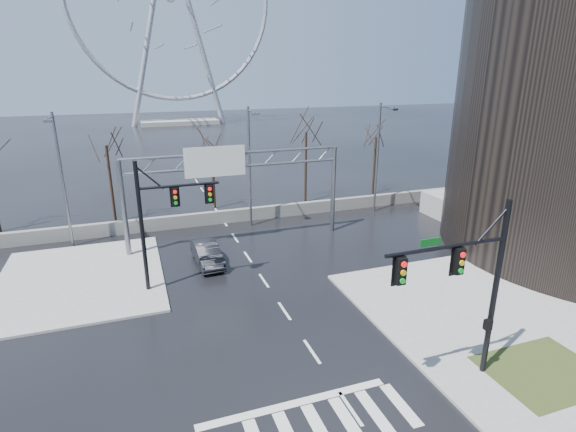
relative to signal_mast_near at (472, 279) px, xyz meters
name	(u,v)px	position (x,y,z in m)	size (l,w,h in m)	color
ground	(312,352)	(-5.14, 4.04, -4.87)	(260.00, 260.00, 0.00)	black
sidewalk_right_ext	(456,297)	(4.86, 6.04, -4.80)	(12.00, 10.00, 0.15)	gray
sidewalk_far	(81,279)	(-16.14, 16.04, -4.80)	(10.00, 12.00, 0.15)	gray
grass_strip	(544,372)	(3.86, -0.96, -4.72)	(5.00, 4.00, 0.02)	#243716
barrier_wall	(224,217)	(-5.14, 24.04, -4.32)	(52.00, 0.50, 1.10)	slate
signal_mast_near	(472,279)	(0.00, 0.00, 0.00)	(5.52, 0.41, 8.00)	black
signal_mast_far	(161,214)	(-11.01, 13.00, -0.04)	(4.72, 0.41, 8.00)	black
sign_gantry	(231,178)	(-5.52, 19.00, 0.31)	(16.36, 0.40, 7.60)	slate
streetlight_left	(60,171)	(-17.14, 22.20, 1.01)	(0.50, 2.55, 10.00)	slate
streetlight_mid	(250,158)	(-3.14, 22.20, 1.01)	(0.50, 2.55, 10.00)	slate
streetlight_right	(380,150)	(8.86, 22.20, 1.01)	(0.50, 2.55, 10.00)	slate
tree_left	(107,154)	(-14.14, 27.54, 1.10)	(3.75, 3.75, 7.50)	black
tree_center	(212,155)	(-5.14, 28.54, 0.30)	(3.25, 3.25, 6.50)	black
tree_right	(306,141)	(3.86, 27.54, 1.34)	(3.90, 3.90, 7.80)	black
tree_far_right	(376,144)	(11.86, 28.04, 0.54)	(3.40, 3.40, 6.80)	black
ferris_wheel	(171,6)	(-0.14, 99.04, 21.26)	(45.00, 6.00, 50.91)	gray
car	(207,254)	(-8.06, 15.86, -4.14)	(1.56, 4.47, 1.47)	black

